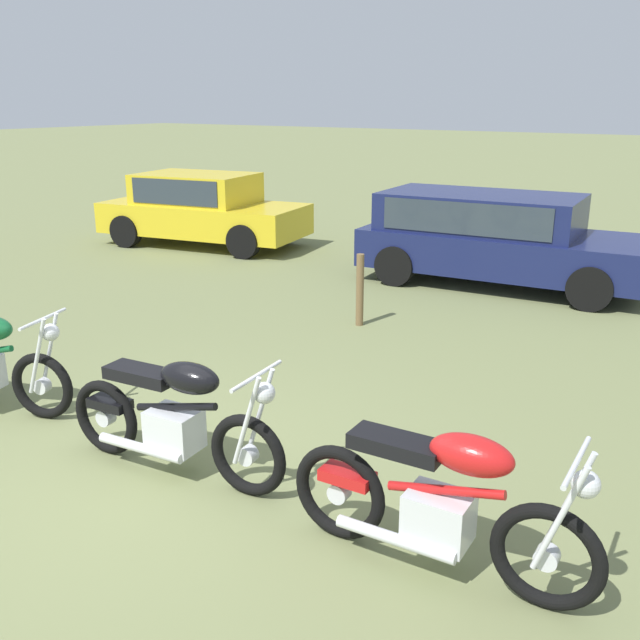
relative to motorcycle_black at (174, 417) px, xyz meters
The scene contains 6 objects.
ground_plane 0.55m from the motorcycle_black, 117.86° to the right, with size 120.00×120.00×0.00m, color olive.
motorcycle_black is the anchor object (origin of this frame).
motorcycle_red 2.24m from the motorcycle_black, ahead, with size 2.05×0.64×1.02m.
car_yellow 9.35m from the motorcycle_black, 130.96° to the left, with size 4.32×2.39×1.43m.
car_navy 7.25m from the motorcycle_black, 90.90° to the left, with size 4.48×2.22×1.43m.
fence_post_wooden 4.22m from the motorcycle_black, 100.02° to the left, with size 0.10×0.10×0.95m, color brown.
Camera 1 is at (3.85, -3.38, 2.87)m, focal length 39.88 mm.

